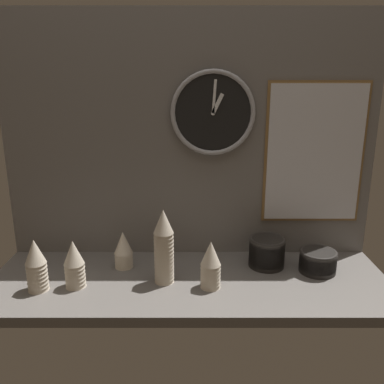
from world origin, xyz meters
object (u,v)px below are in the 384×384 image
at_px(wall_clock, 211,113).
at_px(bowl_stack_right, 265,251).
at_px(cup_stack_left, 73,264).
at_px(menu_board, 313,154).
at_px(cup_stack_far_left, 34,265).
at_px(cup_stack_center_right, 209,265).
at_px(cup_stack_center, 162,246).
at_px(cup_stack_center_left, 122,250).
at_px(bowl_stack_far_right, 316,260).

bearing_deg(wall_clock, bowl_stack_right, -28.60).
relative_size(cup_stack_left, menu_board, 0.31).
bearing_deg(wall_clock, cup_stack_left, -150.54).
height_order(cup_stack_far_left, cup_stack_left, cup_stack_far_left).
xyz_separation_m(cup_stack_far_left, bowl_stack_right, (0.90, 0.20, -0.04)).
relative_size(cup_stack_center_right, cup_stack_left, 1.00).
height_order(cup_stack_center, cup_stack_center_right, cup_stack_center).
bearing_deg(bowl_stack_right, cup_stack_center_right, -143.60).
distance_m(cup_stack_center_left, wall_clock, 0.69).
distance_m(bowl_stack_right, wall_clock, 0.63).
distance_m(cup_stack_left, wall_clock, 0.82).
xyz_separation_m(cup_stack_center, wall_clock, (0.20, 0.26, 0.49)).
bearing_deg(cup_stack_far_left, cup_stack_center, 7.80).
xyz_separation_m(cup_stack_center_right, wall_clock, (0.02, 0.31, 0.54)).
height_order(cup_stack_left, bowl_stack_right, cup_stack_left).
bearing_deg(wall_clock, cup_stack_center, -126.64).
relative_size(bowl_stack_far_right, menu_board, 0.25).
bearing_deg(cup_stack_center, bowl_stack_right, 17.86).
height_order(cup_stack_center_right, menu_board, menu_board).
bearing_deg(cup_stack_far_left, bowl_stack_right, 12.66).
bearing_deg(cup_stack_center_right, wall_clock, 86.99).
relative_size(cup_stack_center, bowl_stack_right, 1.97).
xyz_separation_m(cup_stack_center_left, cup_stack_center_right, (0.36, -0.17, 0.02)).
relative_size(cup_stack_center_right, bowl_stack_right, 1.24).
xyz_separation_m(cup_stack_far_left, wall_clock, (0.67, 0.33, 0.53)).
xyz_separation_m(cup_stack_center_left, menu_board, (0.82, 0.15, 0.38)).
relative_size(cup_stack_center_left, bowl_stack_right, 1.04).
distance_m(wall_clock, menu_board, 0.47).
bearing_deg(cup_stack_center_right, cup_stack_far_left, -178.22).
distance_m(cup_stack_far_left, cup_stack_left, 0.14).
bearing_deg(bowl_stack_far_right, cup_stack_far_left, -172.30).
distance_m(cup_stack_center_right, bowl_stack_right, 0.31).
bearing_deg(bowl_stack_right, wall_clock, 151.40).
bearing_deg(cup_stack_center_left, cup_stack_center_right, -25.55).
height_order(bowl_stack_far_right, bowl_stack_right, bowl_stack_right).
height_order(cup_stack_center_right, cup_stack_left, same).
height_order(wall_clock, menu_board, wall_clock).
bearing_deg(cup_stack_center, menu_board, 23.20).
height_order(cup_stack_center, wall_clock, wall_clock).
distance_m(cup_stack_center_right, menu_board, 0.67).
xyz_separation_m(cup_stack_center, cup_stack_left, (-0.34, -0.04, -0.06)).
bearing_deg(wall_clock, cup_stack_center_right, -93.01).
bearing_deg(bowl_stack_far_right, cup_stack_left, -172.74).
distance_m(cup_stack_center, bowl_stack_far_right, 0.64).
xyz_separation_m(cup_stack_center, cup_stack_far_left, (-0.48, -0.07, -0.05)).
xyz_separation_m(bowl_stack_right, menu_board, (0.21, 0.13, 0.40)).
bearing_deg(bowl_stack_far_right, menu_board, 88.22).
bearing_deg(cup_stack_center, cup_stack_center_left, 144.74).
height_order(cup_stack_far_left, cup_stack_center_left, cup_stack_far_left).
bearing_deg(menu_board, cup_stack_center, -156.80).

